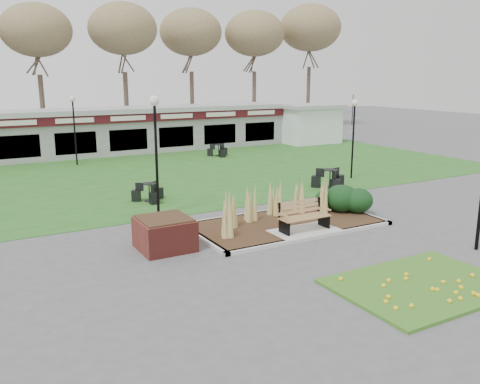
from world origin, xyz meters
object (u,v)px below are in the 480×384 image
bistro_set_d (219,152)px  food_pavilion (121,130)px  service_hut (309,123)px  bistro_set_a (149,195)px  bistro_set_c (330,182)px  lamp_post_far_left (74,115)px  lamp_post_far_right (354,121)px  lamp_post_mid_right (155,130)px  park_bench (303,216)px  brick_planter (165,233)px  patio_umbrella (352,122)px

bistro_set_d → food_pavilion: bearing=137.4°
food_pavilion → service_hut: food_pavilion is taller
bistro_set_a → bistro_set_c: bearing=-12.0°
service_hut → lamp_post_far_left: bearing=-175.5°
service_hut → lamp_post_far_right: 13.37m
service_hut → lamp_post_mid_right: 21.68m
park_bench → lamp_post_far_right: size_ratio=0.45×
bistro_set_c → lamp_post_far_right: bearing=27.6°
service_hut → bistro_set_c: (-8.53, -13.00, -1.15)m
park_bench → bistro_set_d: (4.79, 15.32, -0.33)m
service_hut → bistro_set_d: 9.13m
lamp_post_mid_right → lamp_post_far_right: (10.64, 1.80, -0.33)m
brick_planter → lamp_post_mid_right: bearing=72.5°
lamp_post_far_left → bistro_set_a: bearing=-85.9°
park_bench → lamp_post_far_left: lamp_post_far_left is taller
food_pavilion → lamp_post_mid_right: size_ratio=5.75×
park_bench → bistro_set_d: size_ratio=1.24×
bistro_set_a → bistro_set_d: size_ratio=1.00×
park_bench → patio_umbrella: bearing=44.7°
lamp_post_far_left → patio_umbrella: (19.59, -0.57, -1.23)m
lamp_post_far_left → bistro_set_c: lamp_post_far_left is taller
park_bench → bistro_set_d: 16.05m
lamp_post_far_right → bistro_set_a: 10.50m
lamp_post_far_right → bistro_set_a: (-10.18, 0.44, -2.52)m
lamp_post_far_left → patio_umbrella: bearing=-1.7°
patio_umbrella → park_bench: bearing=-135.3°
service_hut → bistro_set_a: bearing=-145.3°
brick_planter → food_pavilion: bearing=76.9°
bistro_set_c → bistro_set_a: bearing=168.0°
bistro_set_a → patio_umbrella: 21.14m
lamp_post_mid_right → bistro_set_a: size_ratio=3.13×
food_pavilion → bistro_set_a: food_pavilion is taller
brick_planter → food_pavilion: 19.49m
lamp_post_far_left → bistro_set_d: lamp_post_far_left is taller
lamp_post_far_left → bistro_set_d: bearing=-7.5°
park_bench → service_hut: bearing=52.7°
brick_planter → lamp_post_mid_right: size_ratio=0.35×
bistro_set_a → food_pavilion: bearing=77.8°
lamp_post_far_right → patio_umbrella: lamp_post_far_right is taller
brick_planter → bistro_set_d: (9.19, 14.56, -0.21)m
park_bench → lamp_post_far_left: size_ratio=0.45×
brick_planter → lamp_post_far_right: size_ratio=0.39×
park_bench → lamp_post_mid_right: bearing=128.5°
brick_planter → lamp_post_far_right: (11.71, 5.22, 2.31)m
park_bench → lamp_post_far_left: 16.94m
brick_planter → bistro_set_c: size_ratio=0.97×
lamp_post_mid_right → lamp_post_far_left: lamp_post_mid_right is taller
food_pavilion → service_hut: 13.64m
bistro_set_c → patio_umbrella: (11.03, 11.10, 1.26)m
bistro_set_c → bistro_set_d: (-0.18, 10.56, -0.04)m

